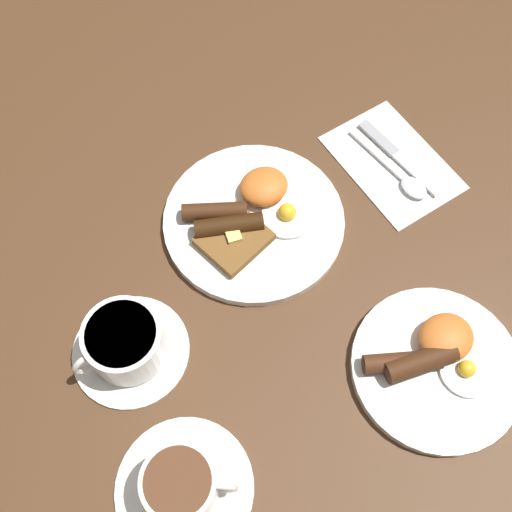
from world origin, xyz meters
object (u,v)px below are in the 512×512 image
object	(u,v)px
breakfast_plate_near	(252,218)
teacup_near	(126,344)
spoon	(405,180)
knife	(395,153)
breakfast_plate_far	(435,363)
teacup_far	(183,485)

from	to	relation	value
breakfast_plate_near	teacup_near	xyz separation A→B (m)	(0.24, 0.09, 0.02)
teacup_near	spoon	size ratio (longest dim) A/B	0.95
knife	breakfast_plate_far	bearing A→B (deg)	-34.91
breakfast_plate_near	teacup_near	world-z (taller)	teacup_near
spoon	breakfast_plate_far	bearing A→B (deg)	-37.77
breakfast_plate_near	teacup_far	world-z (taller)	teacup_far
breakfast_plate_far	spoon	xyz separation A→B (m)	(-0.14, -0.25, -0.01)
teacup_near	teacup_far	size ratio (longest dim) A/B	0.93
teacup_far	knife	bearing A→B (deg)	-151.19
teacup_near	teacup_far	xyz separation A→B (m)	(0.01, 0.19, -0.00)
knife	spoon	xyz separation A→B (m)	(0.02, 0.05, 0.00)
breakfast_plate_far	teacup_near	bearing A→B (deg)	-32.29
breakfast_plate_near	teacup_far	size ratio (longest dim) A/B	1.58
knife	spoon	world-z (taller)	spoon
breakfast_plate_near	teacup_near	distance (m)	0.25
breakfast_plate_far	teacup_far	size ratio (longest dim) A/B	1.32
knife	teacup_near	bearing A→B (deg)	-87.92
teacup_near	breakfast_plate_near	bearing A→B (deg)	-158.64
breakfast_plate_near	knife	size ratio (longest dim) A/B	1.55
breakfast_plate_far	spoon	world-z (taller)	breakfast_plate_far
breakfast_plate_near	teacup_far	distance (m)	0.37
teacup_far	knife	size ratio (longest dim) A/B	0.98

